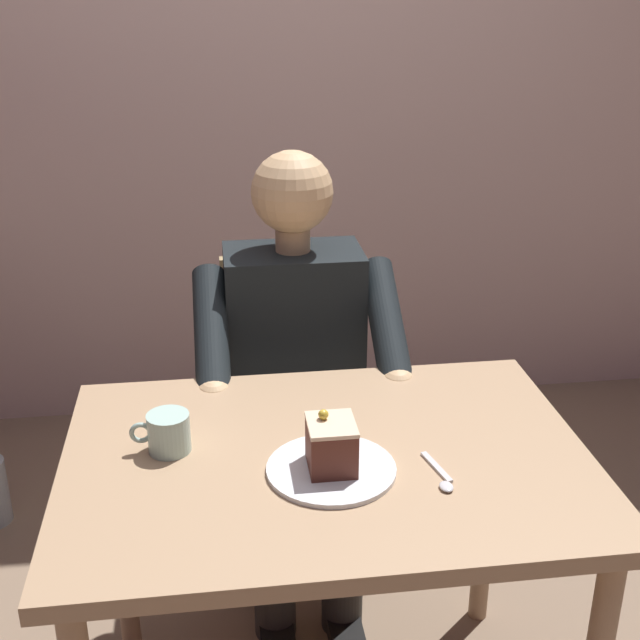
% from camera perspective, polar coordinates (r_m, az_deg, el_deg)
% --- Properties ---
extents(cafe_rear_panel, '(6.40, 0.12, 3.00)m').
position_cam_1_polar(cafe_rear_panel, '(3.11, -4.12, 20.10)').
color(cafe_rear_panel, beige).
rests_on(cafe_rear_panel, ground).
extents(dining_table, '(1.05, 0.75, 0.75)m').
position_cam_1_polar(dining_table, '(1.74, 0.45, -11.73)').
color(dining_table, tan).
rests_on(dining_table, ground).
extents(chair, '(0.42, 0.42, 0.89)m').
position_cam_1_polar(chair, '(2.44, -1.95, -5.42)').
color(chair, tan).
rests_on(chair, ground).
extents(seated_person, '(0.53, 0.58, 1.23)m').
position_cam_1_polar(seated_person, '(2.22, -1.55, -4.00)').
color(seated_person, black).
rests_on(seated_person, ground).
extents(dessert_plate, '(0.25, 0.25, 0.01)m').
position_cam_1_polar(dessert_plate, '(1.64, 0.77, -10.15)').
color(dessert_plate, white).
rests_on(dessert_plate, dining_table).
extents(cake_slice, '(0.09, 0.10, 0.12)m').
position_cam_1_polar(cake_slice, '(1.61, 0.78, -8.52)').
color(cake_slice, '#5B2C21').
rests_on(cake_slice, dessert_plate).
extents(coffee_cup, '(0.12, 0.09, 0.08)m').
position_cam_1_polar(coffee_cup, '(1.71, -10.35, -7.53)').
color(coffee_cup, '#AACEC3').
rests_on(coffee_cup, dining_table).
extents(dessert_spoon, '(0.04, 0.14, 0.01)m').
position_cam_1_polar(dessert_spoon, '(1.63, 8.32, -10.60)').
color(dessert_spoon, silver).
rests_on(dessert_spoon, dining_table).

